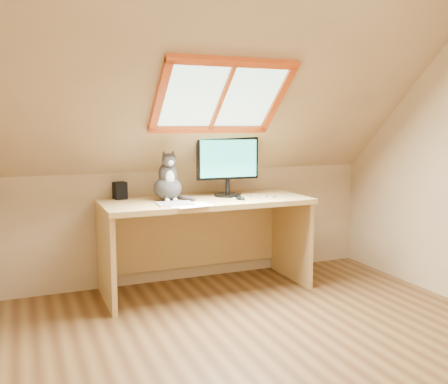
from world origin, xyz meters
name	(u,v)px	position (x,y,z in m)	size (l,w,h in m)	color
ground	(286,358)	(0.00, 0.00, 0.00)	(3.50, 3.50, 0.00)	brown
room_shell	(299,121)	(0.00, -0.09, 1.43)	(3.52, 3.52, 2.41)	tan
desk	(203,224)	(-0.01, 1.45, 0.56)	(1.74, 0.76, 0.79)	tan
monitor	(228,163)	(0.22, 1.44, 1.09)	(0.55, 0.23, 0.51)	black
cat	(168,182)	(-0.32, 1.42, 0.94)	(0.24, 0.28, 0.42)	#403B38
desk_speaker	(120,191)	(-0.68, 1.63, 0.86)	(0.10, 0.10, 0.14)	black
graphics_tablet	(175,203)	(-0.33, 1.19, 0.80)	(0.28, 0.20, 0.01)	#B2B2B7
mouse	(240,198)	(0.23, 1.20, 0.81)	(0.05, 0.09, 0.03)	black
papers	(197,204)	(-0.17, 1.12, 0.79)	(0.33, 0.27, 0.00)	white
cables	(254,197)	(0.38, 1.26, 0.80)	(0.51, 0.26, 0.01)	silver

